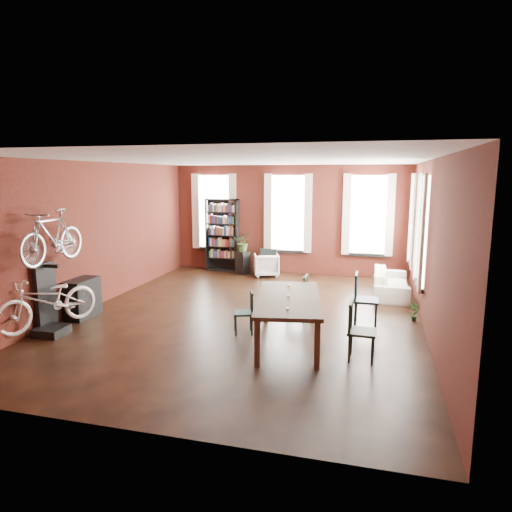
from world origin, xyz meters
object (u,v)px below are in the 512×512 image
(dining_table, at_px, (288,320))
(plant_stand, at_px, (243,263))
(bicycle_floor, at_px, (46,276))
(white_armchair, at_px, (266,264))
(cream_sofa, at_px, (391,278))
(console_table, at_px, (82,298))
(dining_chair_a, at_px, (243,313))
(dining_chair_c, at_px, (362,332))
(dining_chair_d, at_px, (366,300))
(dining_chair_b, at_px, (297,296))
(bike_trainer, at_px, (51,331))
(bookshelf, at_px, (222,235))

(dining_table, height_order, plant_stand, dining_table)
(plant_stand, relative_size, bicycle_floor, 0.35)
(white_armchair, distance_m, cream_sofa, 3.70)
(dining_table, relative_size, bicycle_floor, 1.25)
(bicycle_floor, bearing_deg, console_table, 116.73)
(dining_chair_a, bearing_deg, console_table, -112.42)
(dining_chair_c, xyz_separation_m, dining_chair_d, (0.02, 1.75, 0.05))
(dining_chair_a, relative_size, console_table, 0.99)
(white_armchair, bearing_deg, cream_sofa, 140.94)
(dining_chair_a, xyz_separation_m, dining_chair_b, (0.80, 1.19, 0.05))
(console_table, bearing_deg, plant_stand, 67.64)
(plant_stand, bearing_deg, bike_trainer, -107.64)
(dining_chair_a, relative_size, bicycle_floor, 0.41)
(bike_trainer, xyz_separation_m, plant_stand, (1.91, 6.00, 0.26))
(bookshelf, height_order, bicycle_floor, bookshelf)
(dining_chair_b, xyz_separation_m, dining_chair_c, (1.37, -1.91, 0.02))
(dining_chair_c, distance_m, console_table, 5.73)
(bike_trainer, bearing_deg, bookshelf, 79.45)
(dining_chair_b, relative_size, bicycle_floor, 0.47)
(bookshelf, relative_size, white_armchair, 3.09)
(dining_chair_b, relative_size, dining_chair_d, 0.87)
(dining_table, xyz_separation_m, dining_chair_a, (-0.89, 0.23, -0.01))
(white_armchair, bearing_deg, dining_chair_c, 98.70)
(bookshelf, bearing_deg, console_table, -103.83)
(bicycle_floor, bearing_deg, bookshelf, 101.24)
(dining_chair_a, distance_m, dining_chair_c, 2.28)
(white_armchair, height_order, bike_trainer, white_armchair)
(dining_chair_b, bearing_deg, plant_stand, -147.86)
(dining_chair_a, distance_m, bike_trainer, 3.56)
(bookshelf, xyz_separation_m, console_table, (-1.28, -5.20, -0.70))
(cream_sofa, relative_size, plant_stand, 3.12)
(bookshelf, distance_m, console_table, 5.40)
(dining_chair_d, height_order, plant_stand, dining_chair_d)
(dining_chair_d, bearing_deg, console_table, 99.82)
(dining_chair_b, xyz_separation_m, bookshelf, (-3.02, 4.11, 0.65))
(dining_chair_d, relative_size, bicycle_floor, 0.54)
(console_table, distance_m, bicycle_floor, 1.30)
(dining_chair_b, distance_m, bicycle_floor, 4.79)
(bike_trainer, distance_m, bicycle_floor, 1.03)
(dining_table, bearing_deg, plant_stand, 104.50)
(dining_chair_d, xyz_separation_m, white_armchair, (-2.93, 3.86, -0.16))
(dining_chair_a, xyz_separation_m, cream_sofa, (2.72, 3.60, 0.01))
(cream_sofa, height_order, bike_trainer, cream_sofa)
(cream_sofa, height_order, console_table, cream_sofa)
(dining_table, bearing_deg, white_armchair, 97.68)
(console_table, relative_size, plant_stand, 1.20)
(dining_chair_c, relative_size, plant_stand, 1.40)
(dining_chair_a, bearing_deg, dining_chair_d, 94.58)
(bike_trainer, height_order, bicycle_floor, bicycle_floor)
(dining_table, bearing_deg, dining_chair_b, 83.75)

